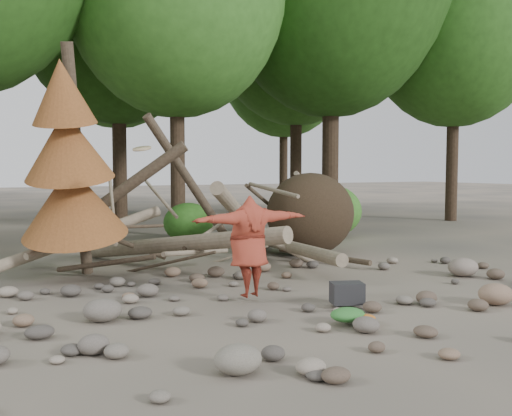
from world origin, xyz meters
name	(u,v)px	position (x,y,z in m)	size (l,w,h in m)	color
ground	(320,304)	(0.00, 0.00, 0.00)	(120.00, 120.00, 0.00)	#514C44
deadfall_pile	(291,217)	(2.02, 4.24, 0.95)	(8.55, 5.24, 3.30)	#332619
dead_conifer	(70,167)	(-3.12, 3.37, 2.11)	(2.06, 2.16, 4.35)	#4C3F30
bush_mid	(188,223)	(0.80, 7.80, 0.56)	(1.40, 1.40, 1.12)	#2F691E
bush_right	(329,211)	(5.00, 7.00, 0.80)	(2.00, 2.00, 1.60)	#3B7C26
frisbee_thrower	(249,246)	(-0.89, 0.68, 0.88)	(2.66, 1.03, 2.36)	maroon
backpack	(347,297)	(0.24, -0.36, 0.16)	(0.48, 0.32, 0.32)	black
cloth_green	(348,318)	(-0.34, -1.16, 0.09)	(0.49, 0.41, 0.18)	#2C6B2B
cloth_orange	(365,322)	(-0.16, -1.30, 0.05)	(0.29, 0.24, 0.10)	#AD5B1D
boulder_front_left	(238,359)	(-2.42, -2.11, 0.15)	(0.50, 0.45, 0.30)	slate
boulder_front_right	(496,294)	(2.36, -1.28, 0.16)	(0.55, 0.49, 0.33)	#836752
boulder_mid_right	(463,267)	(3.72, 0.61, 0.18)	(0.60, 0.54, 0.36)	gray
boulder_mid_left	(103,310)	(-3.20, 0.53, 0.16)	(0.52, 0.47, 0.31)	#665F56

